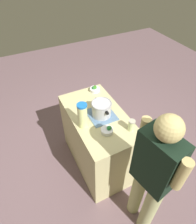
# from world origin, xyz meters

# --- Properties ---
(ground_plane) EXTENTS (8.00, 8.00, 0.00)m
(ground_plane) POSITION_xyz_m (0.00, 0.00, 0.00)
(ground_plane) COLOR #745960
(counter_slab) EXTENTS (1.09, 0.60, 0.90)m
(counter_slab) POSITION_xyz_m (0.00, 0.00, 0.45)
(counter_slab) COLOR #C3BA83
(counter_slab) RESTS_ON ground_plane
(dish_cloth) EXTENTS (0.32, 0.29, 0.01)m
(dish_cloth) POSITION_xyz_m (0.01, 0.04, 0.91)
(dish_cloth) COLOR slate
(dish_cloth) RESTS_ON counter_slab
(cooking_pot) EXTENTS (0.29, 0.22, 0.17)m
(cooking_pot) POSITION_xyz_m (0.01, 0.04, 1.00)
(cooking_pot) COLOR #B7B7BC
(cooking_pot) RESTS_ON dish_cloth
(lemonade_pitcher) EXTENTS (0.11, 0.11, 0.30)m
(lemonade_pitcher) POSITION_xyz_m (0.07, -0.21, 1.05)
(lemonade_pitcher) COLOR #E7F49D
(lemonade_pitcher) RESTS_ON counter_slab
(mason_jar) EXTENTS (0.07, 0.07, 0.13)m
(mason_jar) POSITION_xyz_m (0.35, 0.21, 0.97)
(mason_jar) COLOR beige
(mason_jar) RESTS_ON counter_slab
(broccoli_bowl_front) EXTENTS (0.13, 0.13, 0.08)m
(broccoli_bowl_front) POSITION_xyz_m (0.27, -0.02, 0.93)
(broccoli_bowl_front) COLOR silver
(broccoli_bowl_front) RESTS_ON counter_slab
(broccoli_bowl_center) EXTENTS (0.13, 0.13, 0.08)m
(broccoli_bowl_center) POSITION_xyz_m (-0.44, 0.17, 0.93)
(broccoli_bowl_center) COLOR silver
(broccoli_bowl_center) RESTS_ON counter_slab
(person_cook) EXTENTS (0.50, 0.26, 1.61)m
(person_cook) POSITION_xyz_m (0.88, 0.08, 0.89)
(person_cook) COLOR tan
(person_cook) RESTS_ON ground_plane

